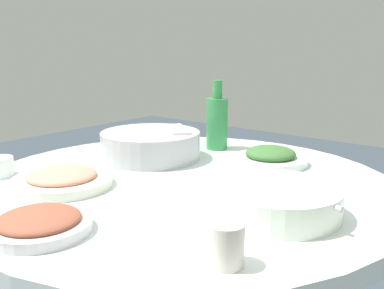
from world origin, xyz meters
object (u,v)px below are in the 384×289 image
object	(u,v)px
dish_stirfry	(40,224)
dish_shrimp	(62,179)
round_dining_table	(183,233)
soup_bowl	(278,202)
green_bottle	(217,122)
tea_cup_far	(226,244)
dish_greens	(270,157)
rice_bowl	(151,144)

from	to	relation	value
dish_stirfry	dish_shrimp	bearing A→B (deg)	-43.46
round_dining_table	soup_bowl	bearing A→B (deg)	169.06
green_bottle	dish_shrimp	bearing A→B (deg)	84.02
round_dining_table	soup_bowl	distance (m)	0.36
dish_shrimp	green_bottle	size ratio (longest dim) A/B	1.08
round_dining_table	green_bottle	xyz separation A→B (m)	(0.14, -0.35, 0.24)
dish_shrimp	tea_cup_far	bearing A→B (deg)	172.08
round_dining_table	green_bottle	bearing A→B (deg)	-67.89
dish_stirfry	green_bottle	distance (m)	0.78
dish_stirfry	dish_greens	world-z (taller)	dish_greens
dish_stirfry	dish_greens	distance (m)	0.72
rice_bowl	dish_greens	distance (m)	0.37
dish_greens	green_bottle	size ratio (longest dim) A/B	0.95
round_dining_table	dish_shrimp	bearing A→B (deg)	48.60
rice_bowl	soup_bowl	size ratio (longest dim) A/B	1.07
round_dining_table	rice_bowl	xyz separation A→B (m)	(0.22, -0.11, 0.19)
dish_stirfry	tea_cup_far	world-z (taller)	tea_cup_far
soup_bowl	tea_cup_far	bearing A→B (deg)	98.98
tea_cup_far	green_bottle	bearing A→B (deg)	-53.13
rice_bowl	round_dining_table	bearing A→B (deg)	153.34
dish_greens	tea_cup_far	size ratio (longest dim) A/B	3.06
tea_cup_far	soup_bowl	bearing A→B (deg)	-81.02
round_dining_table	dish_greens	distance (m)	0.35
dish_shrimp	soup_bowl	bearing A→B (deg)	-161.73
rice_bowl	green_bottle	size ratio (longest dim) A/B	1.32
dish_stirfry	tea_cup_far	bearing A→B (deg)	-161.34
rice_bowl	dish_stirfry	distance (m)	0.58
rice_bowl	dish_shrimp	bearing A→B (deg)	93.87
dish_shrimp	green_bottle	bearing A→B (deg)	-95.98
dish_greens	green_bottle	world-z (taller)	green_bottle
round_dining_table	dish_shrimp	size ratio (longest dim) A/B	4.44
dish_stirfry	round_dining_table	bearing A→B (deg)	-89.67
dish_greens	tea_cup_far	xyz separation A→B (m)	(-0.25, 0.59, 0.02)
green_bottle	rice_bowl	bearing A→B (deg)	70.44
rice_bowl	green_bottle	world-z (taller)	green_bottle
dish_stirfry	dish_greens	size ratio (longest dim) A/B	0.90
rice_bowl	tea_cup_far	world-z (taller)	rice_bowl
dish_shrimp	green_bottle	xyz separation A→B (m)	(-0.06, -0.57, 0.07)
soup_bowl	dish_shrimp	bearing A→B (deg)	18.27
green_bottle	dish_greens	bearing A→B (deg)	166.15
round_dining_table	rice_bowl	size ratio (longest dim) A/B	3.61
green_bottle	tea_cup_far	bearing A→B (deg)	126.87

